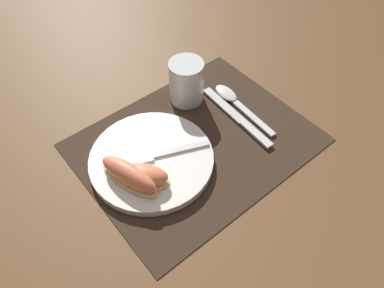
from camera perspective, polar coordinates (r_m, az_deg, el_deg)
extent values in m
plane|color=brown|center=(0.77, 0.55, 0.19)|extent=(3.00, 3.00, 0.00)
cube|color=#38281E|center=(0.77, 0.55, 0.29)|extent=(0.46, 0.36, 0.00)
cylinder|color=white|center=(0.74, -6.18, -2.38)|extent=(0.24, 0.24, 0.02)
cylinder|color=silver|center=(0.83, -0.87, 9.48)|extent=(0.08, 0.08, 0.10)
cylinder|color=#F9AD19|center=(0.84, -0.85, 8.34)|extent=(0.06, 0.06, 0.05)
cube|color=silver|center=(0.79, 9.75, 1.51)|extent=(0.02, 0.09, 0.01)
cube|color=silver|center=(0.84, 4.85, 5.91)|extent=(0.03, 0.13, 0.01)
cube|color=silver|center=(0.82, 9.36, 3.93)|extent=(0.02, 0.12, 0.01)
ellipsoid|color=silver|center=(0.87, 5.21, 7.74)|extent=(0.04, 0.07, 0.01)
cube|color=silver|center=(0.74, -1.66, -0.75)|extent=(0.11, 0.06, 0.00)
cube|color=silver|center=(0.73, -8.66, -2.39)|extent=(0.07, 0.05, 0.00)
ellipsoid|color=#F4DB84|center=(0.70, -9.45, -5.39)|extent=(0.08, 0.13, 0.01)
ellipsoid|color=#F4845B|center=(0.68, -9.64, -4.55)|extent=(0.07, 0.13, 0.04)
ellipsoid|color=#F4DB84|center=(0.70, -7.57, -5.45)|extent=(0.11, 0.11, 0.01)
ellipsoid|color=#F4845B|center=(0.68, -7.69, -4.74)|extent=(0.10, 0.10, 0.04)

